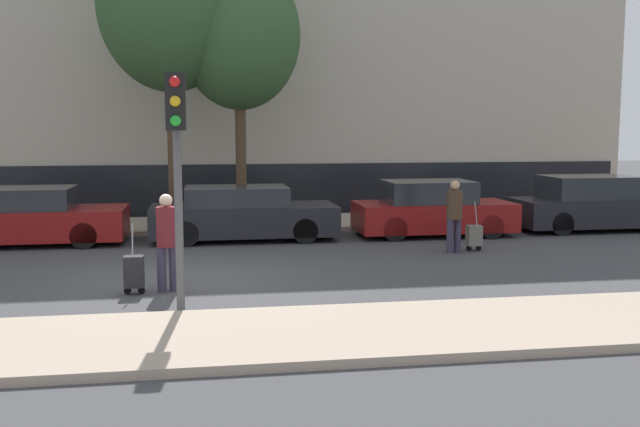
# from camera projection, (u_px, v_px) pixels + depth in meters

# --- Properties ---
(ground_plane) EXTENTS (80.00, 80.00, 0.00)m
(ground_plane) POSITION_uv_depth(u_px,v_px,m) (187.00, 281.00, 12.70)
(ground_plane) COLOR #424244
(sidewalk_near) EXTENTS (28.00, 2.50, 0.12)m
(sidewalk_near) POSITION_uv_depth(u_px,v_px,m) (181.00, 340.00, 9.02)
(sidewalk_near) COLOR tan
(sidewalk_near) RESTS_ON ground_plane
(sidewalk_far) EXTENTS (28.00, 3.00, 0.12)m
(sidewalk_far) POSITION_uv_depth(u_px,v_px,m) (193.00, 225.00, 19.55)
(sidewalk_far) COLOR tan
(sidewalk_far) RESTS_ON ground_plane
(building_facade) EXTENTS (28.00, 3.13, 12.77)m
(building_facade) POSITION_uv_depth(u_px,v_px,m) (190.00, 11.00, 22.44)
(building_facade) COLOR #B7AD99
(building_facade) RESTS_ON ground_plane
(parked_car_0) EXTENTS (4.49, 1.81, 1.34)m
(parked_car_0) POSITION_uv_depth(u_px,v_px,m) (25.00, 218.00, 16.57)
(parked_car_0) COLOR maroon
(parked_car_0) RESTS_ON ground_plane
(parked_car_1) EXTENTS (4.46, 1.82, 1.30)m
(parked_car_1) POSITION_uv_depth(u_px,v_px,m) (242.00, 214.00, 17.31)
(parked_car_1) COLOR black
(parked_car_1) RESTS_ON ground_plane
(parked_car_2) EXTENTS (3.94, 1.72, 1.39)m
(parked_car_2) POSITION_uv_depth(u_px,v_px,m) (432.00, 210.00, 17.98)
(parked_car_2) COLOR maroon
(parked_car_2) RESTS_ON ground_plane
(parked_car_3) EXTENTS (4.23, 1.74, 1.45)m
(parked_car_3) POSITION_uv_depth(u_px,v_px,m) (592.00, 205.00, 18.92)
(parked_car_3) COLOR black
(parked_car_3) RESTS_ON ground_plane
(pedestrian_left) EXTENTS (0.35, 0.34, 1.64)m
(pedestrian_left) POSITION_uv_depth(u_px,v_px,m) (167.00, 237.00, 11.82)
(pedestrian_left) COLOR #383347
(pedestrian_left) RESTS_ON ground_plane
(trolley_left) EXTENTS (0.34, 0.29, 1.18)m
(trolley_left) POSITION_uv_depth(u_px,v_px,m) (134.00, 272.00, 11.69)
(trolley_left) COLOR #262628
(trolley_left) RESTS_ON ground_plane
(pedestrian_right) EXTENTS (0.34, 0.34, 1.59)m
(pedestrian_right) POSITION_uv_depth(u_px,v_px,m) (454.00, 212.00, 15.47)
(pedestrian_right) COLOR #383347
(pedestrian_right) RESTS_ON ground_plane
(trolley_right) EXTENTS (0.34, 0.29, 1.11)m
(trolley_right) POSITION_uv_depth(u_px,v_px,m) (474.00, 236.00, 15.78)
(trolley_right) COLOR slate
(trolley_right) RESTS_ON ground_plane
(traffic_light) EXTENTS (0.28, 0.47, 3.49)m
(traffic_light) POSITION_uv_depth(u_px,v_px,m) (177.00, 144.00, 10.07)
(traffic_light) COLOR #515154
(traffic_light) RESTS_ON ground_plane
(parked_bicycle) EXTENTS (1.77, 0.06, 0.96)m
(parked_bicycle) POSITION_uv_depth(u_px,v_px,m) (201.00, 209.00, 19.61)
(parked_bicycle) COLOR black
(parked_bicycle) RESTS_ON sidewalk_far
(bare_tree_near_crossing) EXTENTS (3.18, 3.18, 6.94)m
(bare_tree_near_crossing) POSITION_uv_depth(u_px,v_px,m) (239.00, 36.00, 18.53)
(bare_tree_near_crossing) COLOR #4C3826
(bare_tree_near_crossing) RESTS_ON sidewalk_far
(bare_tree_down_street) EXTENTS (3.65, 3.65, 7.97)m
(bare_tree_down_street) POSITION_uv_depth(u_px,v_px,m) (169.00, 4.00, 18.15)
(bare_tree_down_street) COLOR #4C3826
(bare_tree_down_street) RESTS_ON sidewalk_far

